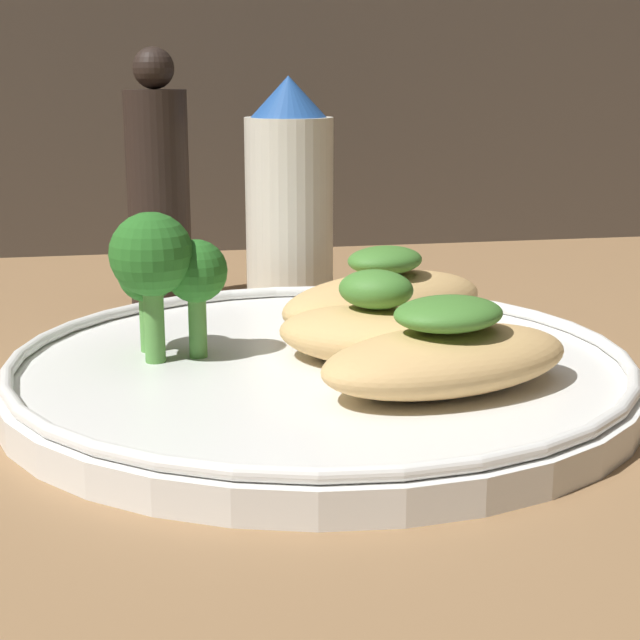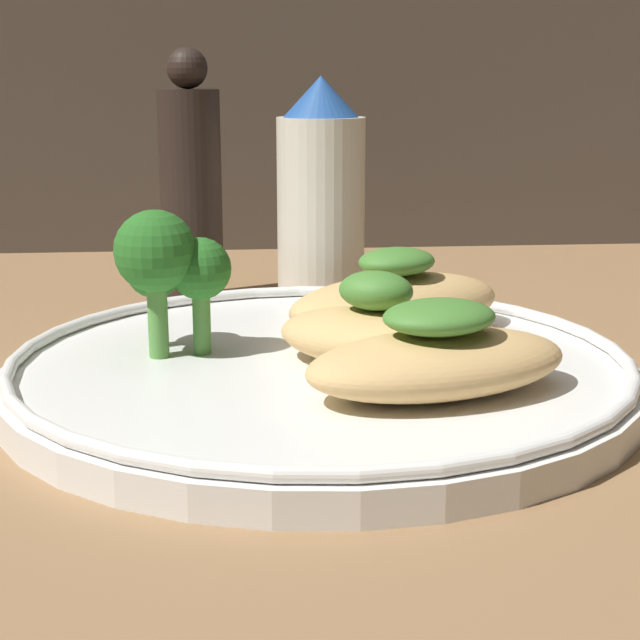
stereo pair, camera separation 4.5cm
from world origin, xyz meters
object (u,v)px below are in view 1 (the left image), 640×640
object	(u,v)px
plate	(320,371)
broccoli_bunch	(162,267)
pepper_grinder	(158,189)
sauce_bottle	(289,194)

from	to	relation	value
plate	broccoli_bunch	distance (cm)	8.68
broccoli_bunch	pepper_grinder	xyz separation A→B (cm)	(0.50, 17.74, 1.53)
plate	pepper_grinder	size ratio (longest dim) A/B	1.82
sauce_bottle	plate	bearing A→B (deg)	-95.31
plate	pepper_grinder	distance (cm)	21.72
broccoli_bunch	sauce_bottle	world-z (taller)	sauce_bottle
broccoli_bunch	pepper_grinder	bearing A→B (deg)	88.38
pepper_grinder	sauce_bottle	bearing A→B (deg)	-0.00
broccoli_bunch	plate	bearing A→B (deg)	-16.18
plate	sauce_bottle	xyz separation A→B (cm)	(1.84, 19.76, 5.81)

